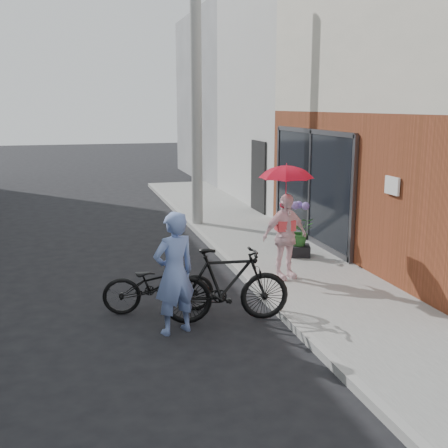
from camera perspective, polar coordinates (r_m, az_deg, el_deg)
name	(u,v)px	position (r m, az deg, el deg)	size (l,w,h in m)	color
ground	(213,310)	(8.86, -1.17, -8.76)	(80.00, 80.00, 0.00)	black
sidewalk	(290,263)	(11.28, 6.75, -3.95)	(2.20, 24.00, 0.12)	gray
curb	(234,267)	(10.91, 1.07, -4.42)	(0.12, 24.00, 0.12)	#9E9E99
plaster_building	(358,94)	(19.38, 13.47, 12.72)	(8.00, 6.00, 7.00)	silver
east_building_far	(281,97)	(25.75, 5.86, 12.71)	(8.00, 8.00, 7.00)	gray
utility_pole	(196,90)	(14.39, -2.84, 13.40)	(0.28, 0.28, 7.00)	#9E9E99
officer	(174,273)	(7.79, -5.07, -5.01)	(0.63, 0.42, 1.73)	#728ACB
bike_left	(159,284)	(8.71, -6.66, -6.10)	(0.59, 1.70, 0.89)	black
bike_right	(226,285)	(8.25, 0.24, -6.21)	(0.53, 1.87, 1.13)	black
kimono_woman	(285,236)	(9.92, 6.20, -1.27)	(0.89, 0.37, 1.51)	#FFD5DC
parasol	(286,171)	(9.72, 6.35, 5.34)	(0.89, 0.89, 0.78)	#F61D3F
planter	(299,251)	(11.58, 7.67, -2.69)	(0.41, 0.41, 0.22)	black
potted_plant	(300,231)	(11.48, 7.73, -0.75)	(0.53, 0.46, 0.59)	#2A6327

